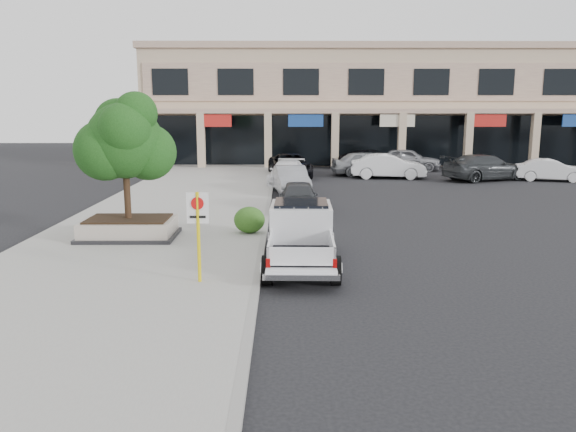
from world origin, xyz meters
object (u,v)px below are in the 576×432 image
object	(u,v)px
curb_car_d	(290,165)
lot_car_c	(485,167)
curb_car_b	(291,180)
lot_car_d	(374,159)
planter_tree	(130,141)
no_parking_sign	(198,224)
planter	(129,228)
lot_car_f	(551,170)
lot_car_e	(408,159)
curb_car_c	(287,173)
pickup_truck	(301,236)
lot_car_a	(368,163)
curb_car_a	(299,197)
lot_car_b	(388,166)

from	to	relation	value
curb_car_d	lot_car_c	size ratio (longest dim) A/B	0.99
curb_car_b	lot_car_d	distance (m)	14.06
planter_tree	no_parking_sign	xyz separation A→B (m)	(3.00, -5.16, -1.78)
planter	lot_car_c	size ratio (longest dim) A/B	0.57
curb_car_b	lot_car_f	world-z (taller)	curb_car_b
curb_car_b	lot_car_e	world-z (taller)	lot_car_e
planter_tree	curb_car_c	bearing A→B (deg)	69.75
no_parking_sign	pickup_truck	bearing A→B (deg)	37.23
curb_car_b	lot_car_f	distance (m)	17.24
curb_car_d	lot_car_a	distance (m)	5.34
pickup_truck	planter	bearing A→B (deg)	154.12
no_parking_sign	pickup_truck	xyz separation A→B (m)	(2.64, 2.01, -0.77)
curb_car_a	curb_car_c	size ratio (longest dim) A/B	0.82
planter_tree	lot_car_e	world-z (taller)	planter_tree
planter	curb_car_b	size ratio (longest dim) A/B	0.71
lot_car_e	lot_car_f	world-z (taller)	lot_car_e
curb_car_b	curb_car_d	xyz separation A→B (m)	(0.03, 7.63, 0.03)
curb_car_b	lot_car_d	size ratio (longest dim) A/B	0.86
no_parking_sign	curb_car_a	size ratio (longest dim) A/B	0.57
planter_tree	curb_car_d	world-z (taller)	planter_tree
lot_car_b	lot_car_d	xyz separation A→B (m)	(-0.01, 5.76, -0.06)
no_parking_sign	lot_car_d	world-z (taller)	no_parking_sign
planter	curb_car_a	bearing A→B (deg)	42.32
planter_tree	no_parking_sign	distance (m)	6.23
planter_tree	curb_car_b	bearing A→B (deg)	62.67
planter	lot_car_f	size ratio (longest dim) A/B	0.77
planter_tree	curb_car_c	xyz separation A→B (m)	(5.37, 14.57, -2.71)
curb_car_b	lot_car_a	distance (m)	9.90
lot_car_d	planter	bearing A→B (deg)	168.55
curb_car_c	lot_car_b	world-z (taller)	lot_car_b
planter	no_parking_sign	world-z (taller)	no_parking_sign
curb_car_c	lot_car_e	size ratio (longest dim) A/B	1.02
planter_tree	curb_car_a	xyz separation A→B (m)	(5.80, 5.25, -2.73)
no_parking_sign	curb_car_c	size ratio (longest dim) A/B	0.47
lot_car_a	lot_car_d	size ratio (longest dim) A/B	0.94
planter	lot_car_f	bearing A→B (deg)	36.29
planter	planter_tree	xyz separation A→B (m)	(0.13, 0.15, 2.94)
lot_car_c	lot_car_d	bearing A→B (deg)	20.28
lot_car_c	lot_car_d	xyz separation A→B (m)	(-5.99, 6.79, -0.09)
curb_car_b	lot_car_e	xyz separation A→B (m)	(8.72, 11.50, 0.07)
lot_car_f	lot_car_b	bearing A→B (deg)	98.36
lot_car_d	curb_car_d	bearing A→B (deg)	143.26
planter	curb_car_c	size ratio (longest dim) A/B	0.66
curb_car_c	lot_car_c	distance (m)	12.70
curb_car_d	planter	bearing A→B (deg)	-112.71
pickup_truck	lot_car_b	size ratio (longest dim) A/B	1.14
curb_car_a	lot_car_d	bearing A→B (deg)	72.02
curb_car_b	lot_car_f	bearing A→B (deg)	10.77
lot_car_c	lot_car_f	bearing A→B (deg)	-116.73
pickup_truck	lot_car_e	world-z (taller)	pickup_truck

